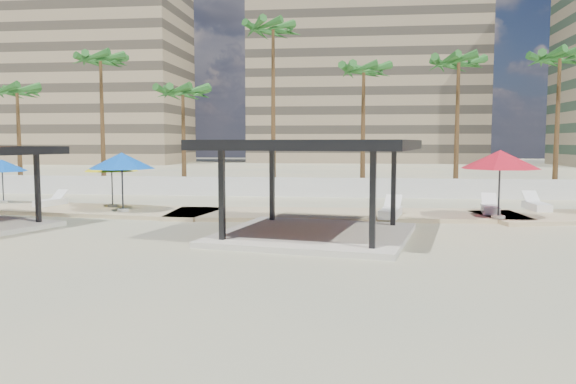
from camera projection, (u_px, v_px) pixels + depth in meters
name	position (u px, v px, depth m)	size (l,w,h in m)	color
ground	(280.00, 243.00, 19.14)	(200.00, 200.00, 0.00)	#CBB986
promenade	(344.00, 213.00, 26.47)	(44.45, 7.97, 0.24)	#C6B284
boundary_wall	(314.00, 187.00, 34.90)	(56.00, 0.30, 1.20)	silver
building_west	(78.00, 68.00, 90.02)	(34.00, 16.00, 32.40)	#937F60
building_mid	(365.00, 77.00, 94.51)	(38.00, 16.00, 30.40)	#847259
pavilion_central	(315.00, 180.00, 20.05)	(8.08, 8.08, 3.50)	beige
umbrella_a	(2.00, 166.00, 29.98)	(2.79, 2.79, 2.31)	beige
umbrella_b	(112.00, 165.00, 28.04)	(2.97, 2.97, 2.45)	beige
umbrella_c	(500.00, 160.00, 23.61)	(4.26, 4.26, 2.91)	beige
umbrella_f	(122.00, 161.00, 26.01)	(3.51, 3.51, 2.75)	beige
lounger_a	(51.00, 202.00, 28.74)	(0.96, 2.07, 0.75)	white
lounger_b	(391.00, 212.00, 24.40)	(1.18, 2.42, 0.88)	white
lounger_c	(490.00, 208.00, 25.84)	(1.01, 2.26, 0.83)	white
lounger_d	(536.00, 206.00, 26.92)	(0.85, 2.24, 0.83)	white
palm_a	(17.00, 95.00, 39.14)	(3.00, 3.00, 7.80)	brown
palm_b	(101.00, 65.00, 38.64)	(3.00, 3.00, 9.92)	brown
palm_c	(183.00, 95.00, 37.52)	(3.00, 3.00, 7.60)	brown
palm_d	(273.00, 36.00, 37.25)	(3.00, 3.00, 11.78)	brown
palm_e	(364.00, 74.00, 36.28)	(3.00, 3.00, 8.92)	brown
palm_f	(459.00, 68.00, 35.73)	(3.00, 3.00, 9.30)	brown
palm_g	(560.00, 63.00, 34.60)	(3.00, 3.00, 9.44)	brown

